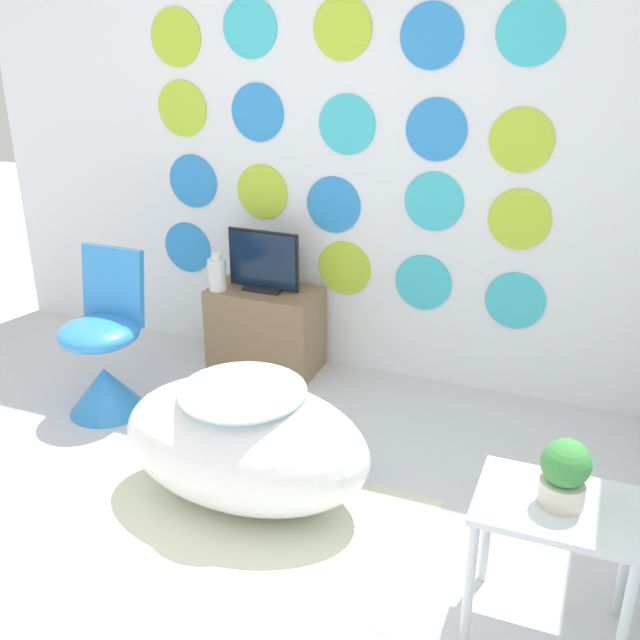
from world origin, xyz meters
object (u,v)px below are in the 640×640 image
chair (104,361)px  tv (263,264)px  vase (217,274)px  potted_plant_left (565,473)px  bathtub (245,443)px

chair → tv: (0.52, 0.71, 0.34)m
vase → potted_plant_left: potted_plant_left is taller
chair → bathtub: bearing=-22.1°
potted_plant_left → vase: bearing=145.5°
vase → potted_plant_left: (1.87, -1.28, 0.05)m
bathtub → tv: tv is taller
tv → vase: bearing=-157.9°
vase → potted_plant_left: size_ratio=0.94×
chair → vase: 0.74m
bathtub → potted_plant_left: size_ratio=4.80×
chair → potted_plant_left: (2.16, -0.66, 0.33)m
chair → tv: size_ratio=2.01×
bathtub → potted_plant_left: (1.20, -0.27, 0.34)m
tv → vase: (-0.23, -0.09, -0.06)m
tv → chair: bearing=-126.3°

